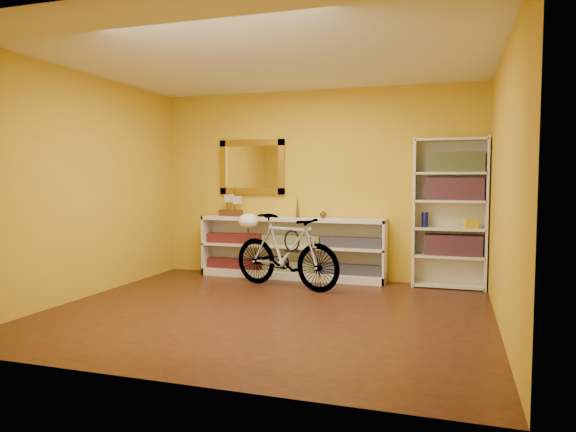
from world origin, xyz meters
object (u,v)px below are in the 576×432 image
(bookcase, at_px, (450,213))
(bicycle, at_px, (286,251))
(console_unit, at_px, (291,248))
(helmet, at_px, (248,221))

(bookcase, height_order, bicycle, bookcase)
(console_unit, xyz_separation_m, bicycle, (0.13, -0.64, 0.04))
(console_unit, relative_size, helmet, 9.73)
(console_unit, bearing_deg, bicycle, -78.83)
(bookcase, bearing_deg, bicycle, -161.22)
(console_unit, height_order, bookcase, bookcase)
(console_unit, distance_m, helmet, 0.76)
(bicycle, bearing_deg, helmet, 90.00)
(bicycle, distance_m, helmet, 0.70)
(bicycle, relative_size, helmet, 5.95)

